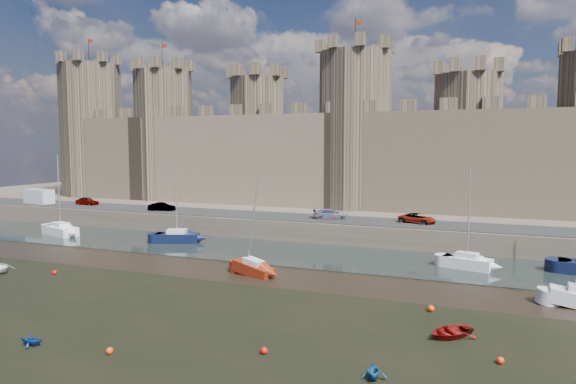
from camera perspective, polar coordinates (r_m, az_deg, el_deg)
name	(u,v)px	position (r m, az deg, el deg)	size (l,w,h in m)	color
ground	(145,323)	(36.89, -15.55, -13.82)	(160.00, 160.00, 0.00)	black
seaweed_patch	(79,357)	(32.63, -22.20, -16.60)	(70.00, 34.00, 0.01)	black
water_channel	(281,253)	(57.12, -0.77, -6.74)	(160.00, 12.00, 0.08)	black
quay	(359,206)	(90.83, 7.91, -1.51)	(160.00, 60.00, 2.50)	#4C443A
road	(311,218)	(65.90, 2.54, -2.91)	(160.00, 7.00, 0.10)	black
castle	(337,146)	(78.76, 5.47, 5.07)	(108.50, 11.00, 29.00)	#42382B
car_0	(87,201)	(85.79, -21.42, -0.95)	(1.55, 3.85, 1.31)	gray
car_1	(162,207)	(75.00, -13.86, -1.62)	(1.31, 3.77, 1.24)	gray
car_2	(331,214)	(65.33, 4.79, -2.47)	(1.80, 4.44, 1.29)	gray
car_3	(417,219)	(63.35, 14.18, -2.88)	(2.04, 4.42, 1.23)	gray
van	(39,197)	(91.18, -25.93, -0.46)	(5.26, 2.10, 2.29)	silver
sailboat_0	(60,229)	(73.98, -23.97, -3.82)	(6.02, 3.74, 10.52)	white
sailboat_1	(177,237)	(63.93, -12.23, -4.86)	(5.51, 3.60, 10.29)	black
sailboat_2	(467,261)	(52.57, 19.27, -7.26)	(4.82, 2.82, 9.77)	white
sailboat_4	(253,267)	(47.66, -3.86, -8.37)	(4.30, 2.67, 9.40)	maroon
dinghy_1	(32,340)	(35.24, -26.59, -14.49)	(1.19, 0.73, 1.38)	navy
dinghy_4	(450,332)	(34.60, 17.59, -14.59)	(2.28, 0.66, 3.19)	maroon
dinghy_5	(373,371)	(28.09, 9.45, -19.05)	(1.35, 0.82, 1.56)	#165598
dinghy_6	(0,268)	(56.08, -29.37, -7.35)	(2.29, 0.66, 3.20)	silver
buoy_1	(54,273)	(52.43, -24.52, -8.15)	(0.39, 0.39, 0.39)	#FF0B0F
buoy_2	(264,351)	(30.73, -2.67, -17.19)	(0.42, 0.42, 0.42)	red
buoy_3	(431,308)	(39.05, 15.60, -12.35)	(0.49, 0.49, 0.49)	#FF3C0B
buoy_4	(110,351)	(32.32, -19.20, -16.32)	(0.42, 0.42, 0.42)	#FF3E0B
buoy_5	(500,360)	(31.67, 22.52, -16.90)	(0.41, 0.41, 0.41)	#FF2D0B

